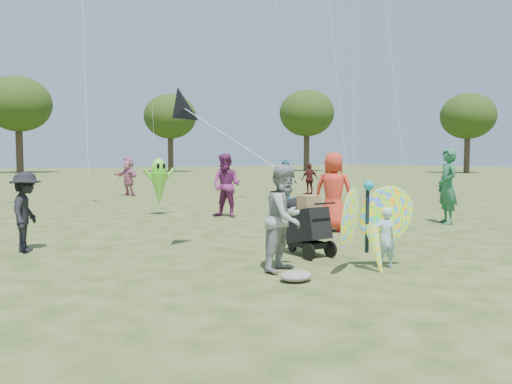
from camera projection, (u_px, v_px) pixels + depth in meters
ground at (313, 262)px, 8.44m from camera, size 160.00×160.00×0.00m
child_girl at (385, 238)px, 7.92m from camera, size 0.41×0.33×0.97m
adult_man at (285, 218)px, 7.72m from camera, size 1.00×0.92×1.65m
grey_bag at (296, 276)px, 7.10m from camera, size 0.48×0.40×0.15m
crowd_a at (333, 192)px, 11.84m from camera, size 1.05×1.09×1.89m
crowd_b at (26, 212)px, 9.29m from camera, size 0.87×1.10×1.50m
crowd_c at (286, 183)px, 18.02m from camera, size 1.01×0.49×1.68m
crowd_e at (226, 185)px, 14.61m from camera, size 1.09×1.15×1.88m
crowd_f at (447, 186)px, 13.18m from camera, size 0.76×0.86×1.99m
crowd_h at (310, 179)px, 23.30m from camera, size 0.90×0.44×1.48m
crowd_j at (128, 176)px, 22.83m from camera, size 0.94×1.71×1.76m
jogging_stroller at (306, 221)px, 8.94m from camera, size 0.54×1.06×1.09m
butterfly_kite at (371, 227)px, 7.70m from camera, size 1.74×0.75×1.61m
delta_kite_rig at (185, 109)px, 9.10m from camera, size 1.55×2.44×1.74m
alien_kite at (159, 183)px, 15.16m from camera, size 1.12×0.69×1.74m
tree_line at (50, 104)px, 47.94m from camera, size 91.78×33.60×10.79m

